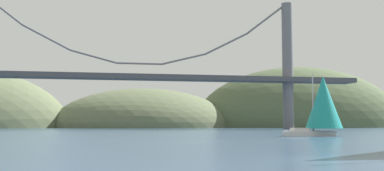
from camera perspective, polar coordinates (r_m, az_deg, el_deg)
ground_plane at (r=21.59m, az=16.14°, el=-8.72°), size 360.00×360.00×0.00m
headland_center at (r=154.85m, az=-5.88°, el=-5.11°), size 59.94×44.00×25.61m
headland_right at (r=169.24m, az=13.07°, el=-4.97°), size 76.67×44.00×42.26m
suspension_bridge at (r=115.25m, az=-6.38°, el=1.81°), size 113.11×6.00×33.19m
sailboat_teal_sail at (r=60.20m, az=15.58°, el=-2.19°), size 7.53×4.72×7.61m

